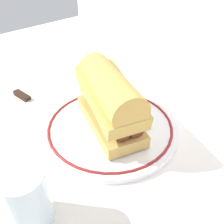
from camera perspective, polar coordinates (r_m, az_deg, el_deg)
The scene contains 5 objects.
ground_plane at distance 0.52m, azimuth 1.69°, elevation -5.62°, with size 1.50×1.50×0.00m, color white.
plate at distance 0.54m, azimuth 0.00°, elevation -3.17°, with size 0.29×0.29×0.01m.
sausage_sandwich at distance 0.49m, azimuth 0.00°, elevation 3.14°, with size 0.21×0.14×0.12m.
drinking_glass at distance 0.39m, azimuth -18.52°, elevation -18.73°, with size 0.06×0.06×0.10m.
butter_knife at distance 0.64m, azimuth -17.89°, elevation 2.19°, with size 0.16×0.04×0.01m.
Camera 1 is at (0.28, -0.26, 0.36)m, focal length 40.14 mm.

